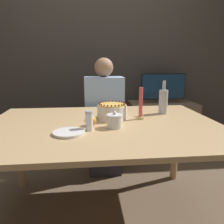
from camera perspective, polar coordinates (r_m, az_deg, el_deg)
The scene contains 13 objects.
ground_plane at distance 1.89m, azimuth -2.06°, elevation -25.88°, with size 12.00×12.00×0.00m, color brown.
wall_behind at distance 2.87m, azimuth -4.27°, elevation 15.25°, with size 8.00×0.05×2.60m.
dining_table at distance 1.56m, azimuth -2.27°, elevation -6.25°, with size 1.64×1.17×0.76m.
cake at distance 1.64m, azimuth -0.00°, elevation 0.14°, with size 0.22×0.22×0.13m.
sugar_bowl at distance 1.43m, azimuth 0.69°, elevation -2.33°, with size 0.11×0.11×0.11m.
sugar_shaker at distance 1.37m, azimuth -5.96°, elevation -2.22°, with size 0.05×0.05×0.13m.
plate_stack at distance 1.34m, azimuth -11.19°, elevation -5.30°, with size 0.19×0.19×0.02m.
candle at distance 1.64m, azimuth 7.48°, elevation 1.39°, with size 0.06×0.06×0.24m.
bottle at distance 1.85m, azimuth 13.24°, elevation 2.76°, with size 0.07×0.07×0.27m.
orange_fruit_0 at distance 1.48m, azimuth -5.42°, elevation -2.25°, with size 0.07×0.07×0.07m.
person_man_blue_shirt at distance 2.35m, azimuth -2.04°, elevation -3.13°, with size 0.40×0.34×1.23m.
side_cabinet at distance 2.87m, azimuth 12.68°, elevation -4.35°, with size 0.80×0.45×0.69m.
tv_monitor at distance 2.77m, azimuth 13.20°, elevation 6.27°, with size 0.55×0.10×0.36m.
Camera 1 is at (-0.09, -1.47, 1.18)m, focal length 35.00 mm.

